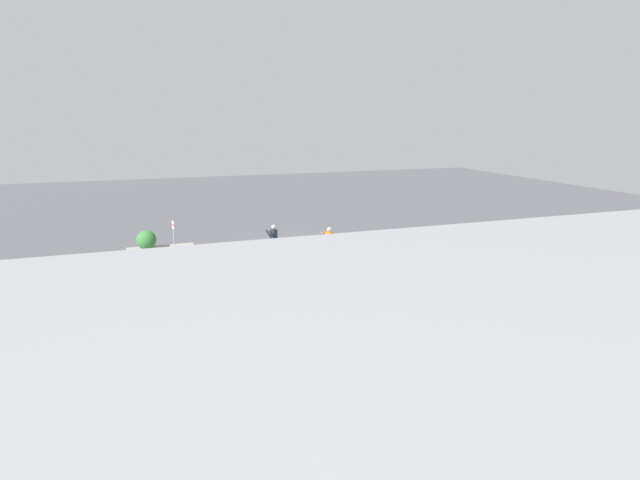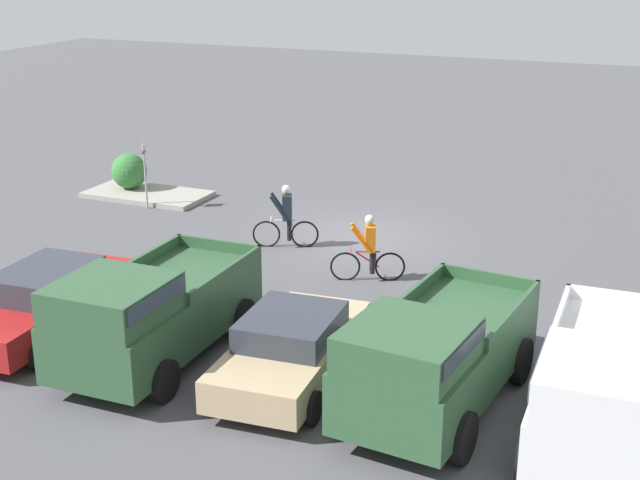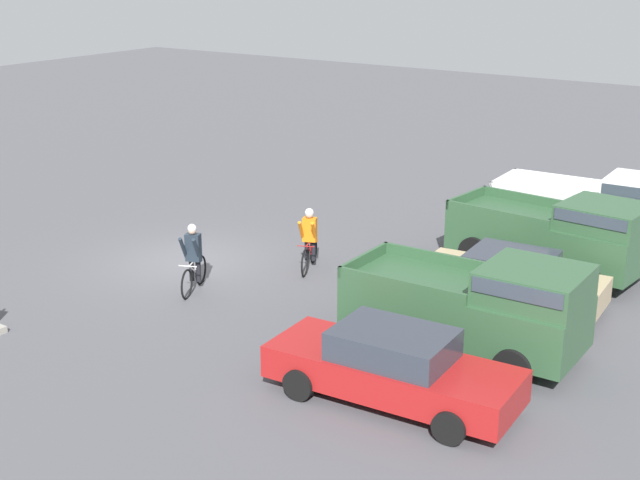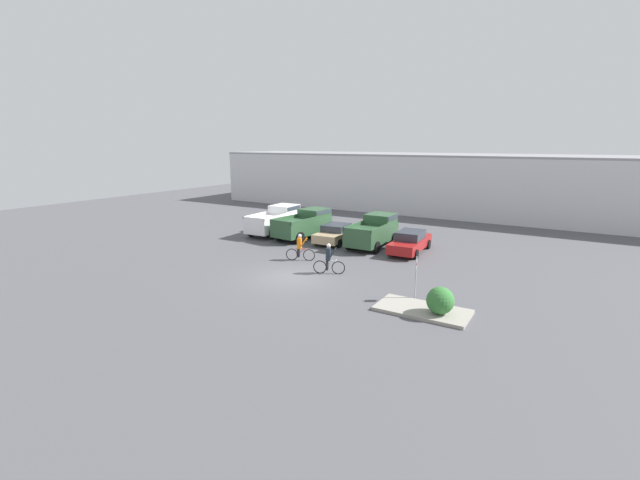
{
  "view_description": "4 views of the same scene",
  "coord_description": "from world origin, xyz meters",
  "px_view_note": "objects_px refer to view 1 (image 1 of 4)",
  "views": [
    {
      "loc": [
        8.18,
        29.05,
        7.67
      ],
      "look_at": [
        -0.58,
        4.0,
        1.2
      ],
      "focal_mm": 28.0,
      "sensor_mm": 36.0,
      "label": 1
    },
    {
      "loc": [
        -8.39,
        22.05,
        7.85
      ],
      "look_at": [
        -0.58,
        4.0,
        1.2
      ],
      "focal_mm": 50.0,
      "sensor_mm": 36.0,
      "label": 2
    },
    {
      "loc": [
        16.73,
        15.79,
        8.06
      ],
      "look_at": [
        -0.58,
        4.0,
        1.2
      ],
      "focal_mm": 50.0,
      "sensor_mm": 36.0,
      "label": 3
    },
    {
      "loc": [
        12.84,
        -18.08,
        7.12
      ],
      "look_at": [
        -0.58,
        4.0,
        1.2
      ],
      "focal_mm": 24.0,
      "sensor_mm": 36.0,
      "label": 4
    }
  ],
  "objects_px": {
    "fire_lane_sign": "(174,234)",
    "pickup_truck_0": "(481,252)",
    "cyclist_0": "(274,240)",
    "sedan_1": "(263,281)",
    "shrub": "(146,240)",
    "sedan_0": "(378,269)",
    "pickup_truck_2": "(326,269)",
    "cyclist_1": "(329,242)",
    "pickup_truck_1": "(430,256)"
  },
  "relations": [
    {
      "from": "pickup_truck_1",
      "to": "shrub",
      "type": "distance_m",
      "value": 16.44
    },
    {
      "from": "fire_lane_sign",
      "to": "shrub",
      "type": "distance_m",
      "value": 2.06
    },
    {
      "from": "shrub",
      "to": "fire_lane_sign",
      "type": "bearing_deg",
      "value": 139.55
    },
    {
      "from": "cyclist_1",
      "to": "sedan_1",
      "type": "bearing_deg",
      "value": 46.8
    },
    {
      "from": "pickup_truck_1",
      "to": "cyclist_0",
      "type": "height_order",
      "value": "pickup_truck_1"
    },
    {
      "from": "pickup_truck_0",
      "to": "cyclist_1",
      "type": "distance_m",
      "value": 8.35
    },
    {
      "from": "pickup_truck_2",
      "to": "cyclist_1",
      "type": "xyz_separation_m",
      "value": [
        -2.31,
        -5.87,
        -0.28
      ]
    },
    {
      "from": "fire_lane_sign",
      "to": "shrub",
      "type": "bearing_deg",
      "value": -40.45
    },
    {
      "from": "pickup_truck_1",
      "to": "pickup_truck_2",
      "type": "distance_m",
      "value": 5.57
    },
    {
      "from": "sedan_0",
      "to": "sedan_1",
      "type": "height_order",
      "value": "sedan_1"
    },
    {
      "from": "pickup_truck_2",
      "to": "sedan_1",
      "type": "distance_m",
      "value": 2.86
    },
    {
      "from": "pickup_truck_2",
      "to": "cyclist_1",
      "type": "distance_m",
      "value": 6.31
    },
    {
      "from": "sedan_1",
      "to": "shrub",
      "type": "relative_size",
      "value": 4.21
    },
    {
      "from": "pickup_truck_0",
      "to": "sedan_1",
      "type": "height_order",
      "value": "pickup_truck_0"
    },
    {
      "from": "pickup_truck_1",
      "to": "fire_lane_sign",
      "type": "bearing_deg",
      "value": -36.36
    },
    {
      "from": "pickup_truck_0",
      "to": "pickup_truck_1",
      "type": "height_order",
      "value": "pickup_truck_0"
    },
    {
      "from": "pickup_truck_0",
      "to": "cyclist_1",
      "type": "relative_size",
      "value": 3.04
    },
    {
      "from": "sedan_1",
      "to": "cyclist_1",
      "type": "bearing_deg",
      "value": -133.2
    },
    {
      "from": "pickup_truck_2",
      "to": "fire_lane_sign",
      "type": "distance_m",
      "value": 10.76
    },
    {
      "from": "cyclist_0",
      "to": "cyclist_1",
      "type": "relative_size",
      "value": 1.02
    },
    {
      "from": "pickup_truck_1",
      "to": "sedan_0",
      "type": "xyz_separation_m",
      "value": [
        2.77,
        -0.13,
        -0.44
      ]
    },
    {
      "from": "pickup_truck_2",
      "to": "fire_lane_sign",
      "type": "relative_size",
      "value": 2.36
    },
    {
      "from": "pickup_truck_0",
      "to": "shrub",
      "type": "distance_m",
      "value": 18.86
    },
    {
      "from": "pickup_truck_1",
      "to": "fire_lane_sign",
      "type": "relative_size",
      "value": 2.45
    },
    {
      "from": "sedan_0",
      "to": "cyclist_0",
      "type": "distance_m",
      "value": 7.67
    },
    {
      "from": "sedan_1",
      "to": "fire_lane_sign",
      "type": "bearing_deg",
      "value": -68.89
    },
    {
      "from": "sedan_0",
      "to": "cyclist_1",
      "type": "height_order",
      "value": "cyclist_1"
    },
    {
      "from": "sedan_1",
      "to": "cyclist_1",
      "type": "relative_size",
      "value": 2.84
    },
    {
      "from": "pickup_truck_2",
      "to": "sedan_1",
      "type": "relative_size",
      "value": 1.02
    },
    {
      "from": "sedan_0",
      "to": "pickup_truck_2",
      "type": "height_order",
      "value": "pickup_truck_2"
    },
    {
      "from": "fire_lane_sign",
      "to": "cyclist_0",
      "type": "bearing_deg",
      "value": 164.11
    },
    {
      "from": "cyclist_0",
      "to": "fire_lane_sign",
      "type": "height_order",
      "value": "fire_lane_sign"
    },
    {
      "from": "sedan_1",
      "to": "shrub",
      "type": "height_order",
      "value": "sedan_1"
    },
    {
      "from": "cyclist_0",
      "to": "shrub",
      "type": "distance_m",
      "value": 7.55
    },
    {
      "from": "pickup_truck_0",
      "to": "cyclist_1",
      "type": "height_order",
      "value": "pickup_truck_0"
    },
    {
      "from": "cyclist_0",
      "to": "shrub",
      "type": "height_order",
      "value": "cyclist_0"
    },
    {
      "from": "sedan_1",
      "to": "cyclist_1",
      "type": "distance_m",
      "value": 7.47
    },
    {
      "from": "pickup_truck_0",
      "to": "pickup_truck_1",
      "type": "distance_m",
      "value": 2.85
    },
    {
      "from": "pickup_truck_2",
      "to": "pickup_truck_1",
      "type": "bearing_deg",
      "value": -176.72
    },
    {
      "from": "sedan_1",
      "to": "sedan_0",
      "type": "bearing_deg",
      "value": -179.74
    },
    {
      "from": "pickup_truck_1",
      "to": "cyclist_0",
      "type": "distance_m",
      "value": 9.33
    },
    {
      "from": "pickup_truck_1",
      "to": "cyclist_1",
      "type": "relative_size",
      "value": 3.02
    },
    {
      "from": "pickup_truck_0",
      "to": "sedan_1",
      "type": "bearing_deg",
      "value": -1.24
    },
    {
      "from": "fire_lane_sign",
      "to": "pickup_truck_0",
      "type": "bearing_deg",
      "value": 148.98
    },
    {
      "from": "pickup_truck_2",
      "to": "cyclist_0",
      "type": "height_order",
      "value": "pickup_truck_2"
    },
    {
      "from": "pickup_truck_0",
      "to": "fire_lane_sign",
      "type": "distance_m",
      "value": 16.9
    },
    {
      "from": "sedan_0",
      "to": "cyclist_0",
      "type": "height_order",
      "value": "cyclist_0"
    },
    {
      "from": "sedan_0",
      "to": "fire_lane_sign",
      "type": "xyz_separation_m",
      "value": [
        8.87,
        -8.44,
        0.6
      ]
    },
    {
      "from": "cyclist_0",
      "to": "shrub",
      "type": "bearing_deg",
      "value": -22.17
    },
    {
      "from": "sedan_1",
      "to": "pickup_truck_1",
      "type": "bearing_deg",
      "value": 179.28
    }
  ]
}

